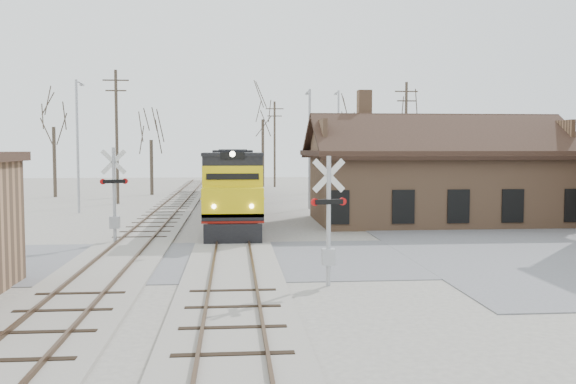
# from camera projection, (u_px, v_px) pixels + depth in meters

# --- Properties ---
(ground) EXTENTS (140.00, 140.00, 0.00)m
(ground) POSITION_uv_depth(u_px,v_px,m) (233.00, 260.00, 25.33)
(ground) COLOR #A8A398
(ground) RESTS_ON ground
(road) EXTENTS (60.00, 9.00, 0.03)m
(road) POSITION_uv_depth(u_px,v_px,m) (233.00, 259.00, 25.33)
(road) COLOR slate
(road) RESTS_ON ground
(track_main) EXTENTS (3.40, 90.00, 0.24)m
(track_main) POSITION_uv_depth(u_px,v_px,m) (233.00, 217.00, 40.24)
(track_main) COLOR #A8A398
(track_main) RESTS_ON ground
(track_siding) EXTENTS (3.40, 90.00, 0.24)m
(track_siding) POSITION_uv_depth(u_px,v_px,m) (160.00, 218.00, 39.86)
(track_siding) COLOR #A8A398
(track_siding) RESTS_ON ground
(depot) EXTENTS (15.20, 9.31, 7.90)m
(depot) POSITION_uv_depth(u_px,v_px,m) (435.00, 182.00, 38.12)
(depot) COLOR #8F674A
(depot) RESTS_ON ground
(locomotive_lead) EXTENTS (2.85, 19.06, 4.23)m
(locomotive_lead) POSITION_uv_depth(u_px,v_px,m) (233.00, 185.00, 37.61)
(locomotive_lead) COLOR black
(locomotive_lead) RESTS_ON ground
(locomotive_trailing) EXTENTS (2.85, 19.06, 4.00)m
(locomotive_trailing) POSITION_uv_depth(u_px,v_px,m) (233.00, 172.00, 56.83)
(locomotive_trailing) COLOR black
(locomotive_trailing) RESTS_ON ground
(crossbuck_near) EXTENTS (1.18, 0.32, 4.17)m
(crossbuck_near) POSITION_uv_depth(u_px,v_px,m) (329.00, 225.00, 20.46)
(crossbuck_near) COLOR #A5A8AD
(crossbuck_near) RESTS_ON ground
(crossbuck_far) EXTENTS (1.22, 0.51, 4.44)m
(crossbuck_far) POSITION_uv_depth(u_px,v_px,m) (114.00, 199.00, 29.33)
(crossbuck_far) COLOR #A5A8AD
(crossbuck_far) RESTS_ON ground
(streetlight_a) EXTENTS (0.25, 2.04, 8.96)m
(streetlight_a) POSITION_uv_depth(u_px,v_px,m) (78.00, 139.00, 43.18)
(streetlight_a) COLOR #A5A8AD
(streetlight_a) RESTS_ON ground
(streetlight_b) EXTENTS (0.25, 2.04, 8.60)m
(streetlight_b) POSITION_uv_depth(u_px,v_px,m) (309.00, 142.00, 46.17)
(streetlight_b) COLOR #A5A8AD
(streetlight_b) RESTS_ON ground
(streetlight_c) EXTENTS (0.25, 2.04, 9.63)m
(streetlight_c) POSITION_uv_depth(u_px,v_px,m) (338.00, 137.00, 58.99)
(streetlight_c) COLOR #A5A8AD
(streetlight_c) RESTS_ON ground
(utility_pole_a) EXTENTS (2.00, 0.24, 10.43)m
(utility_pole_a) POSITION_uv_depth(u_px,v_px,m) (117.00, 134.00, 49.96)
(utility_pole_a) COLOR #382D23
(utility_pole_a) RESTS_ON ground
(utility_pole_b) EXTENTS (2.00, 0.24, 9.51)m
(utility_pole_b) POSITION_uv_depth(u_px,v_px,m) (275.00, 142.00, 71.29)
(utility_pole_b) COLOR #382D23
(utility_pole_b) RESTS_ON ground
(utility_pole_c) EXTENTS (2.00, 0.24, 9.99)m
(utility_pole_c) POSITION_uv_depth(u_px,v_px,m) (406.00, 138.00, 54.82)
(utility_pole_c) COLOR #382D23
(utility_pole_c) RESTS_ON ground
(tree_a) EXTENTS (4.17, 4.17, 10.22)m
(tree_a) POSITION_uv_depth(u_px,v_px,m) (53.00, 115.00, 56.77)
(tree_a) COLOR #382D23
(tree_a) RESTS_ON ground
(tree_b) EXTENTS (3.42, 3.42, 8.38)m
(tree_b) POSITION_uv_depth(u_px,v_px,m) (151.00, 131.00, 59.65)
(tree_b) COLOR #382D23
(tree_b) RESTS_ON ground
(tree_c) EXTENTS (5.05, 5.05, 12.37)m
(tree_c) POSITION_uv_depth(u_px,v_px,m) (263.00, 108.00, 71.94)
(tree_c) COLOR #382D23
(tree_c) RESTS_ON ground
(tree_d) EXTENTS (4.16, 4.16, 10.20)m
(tree_d) POSITION_uv_depth(u_px,v_px,m) (351.00, 120.00, 66.87)
(tree_d) COLOR #382D23
(tree_d) RESTS_ON ground
(tree_e) EXTENTS (3.99, 3.99, 9.76)m
(tree_e) POSITION_uv_depth(u_px,v_px,m) (408.00, 122.00, 63.13)
(tree_e) COLOR #382D23
(tree_e) RESTS_ON ground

